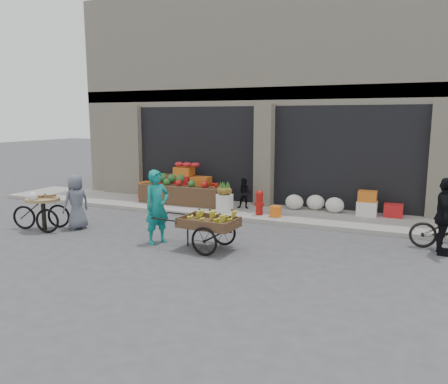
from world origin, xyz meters
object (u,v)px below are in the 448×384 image
at_px(cyclist, 444,217).
at_px(seated_person, 244,193).
at_px(orange_bucket, 276,211).
at_px(banana_cart, 207,221).
at_px(vendor_grey, 76,202).
at_px(pineapple_bin, 225,203).
at_px(tricycle_cart, 43,208).
at_px(fire_hydrant, 259,202).
at_px(vendor_woman, 157,207).

bearing_deg(cyclist, seated_person, 65.48).
relative_size(orange_bucket, cyclist, 0.20).
relative_size(banana_cart, cyclist, 1.31).
distance_m(seated_person, vendor_grey, 4.88).
relative_size(pineapple_bin, tricycle_cart, 0.36).
bearing_deg(banana_cart, seated_person, 102.68).
xyz_separation_m(fire_hydrant, orange_bucket, (0.50, -0.05, -0.23)).
height_order(banana_cart, vendor_woman, vendor_woman).
bearing_deg(vendor_woman, cyclist, -49.36).
bearing_deg(orange_bucket, fire_hydrant, 174.29).
bearing_deg(seated_person, tricycle_cart, -144.55).
distance_m(fire_hydrant, vendor_woman, 3.52).
xyz_separation_m(pineapple_bin, vendor_woman, (-0.26, -3.28, 0.48)).
distance_m(fire_hydrant, tricycle_cart, 5.78).
relative_size(pineapple_bin, seated_person, 0.56).
relative_size(orange_bucket, banana_cart, 0.15).
relative_size(banana_cart, vendor_grey, 1.51).
xyz_separation_m(banana_cart, cyclist, (4.71, 1.65, 0.18)).
bearing_deg(pineapple_bin, tricycle_cart, -136.12).
relative_size(seated_person, banana_cart, 0.43).
height_order(pineapple_bin, vendor_woman, vendor_woman).
xyz_separation_m(pineapple_bin, banana_cart, (1.00, -3.28, 0.27)).
xyz_separation_m(fire_hydrant, tricycle_cart, (-4.68, -3.39, 0.06)).
height_order(orange_bucket, cyclist, cyclist).
bearing_deg(orange_bucket, pineapple_bin, 176.42).
distance_m(orange_bucket, banana_cart, 3.25).
distance_m(fire_hydrant, seated_person, 0.96).
height_order(pineapple_bin, fire_hydrant, fire_hydrant).
relative_size(fire_hydrant, banana_cart, 0.33).
bearing_deg(vendor_grey, seated_person, 157.31).
bearing_deg(banana_cart, tricycle_cart, -174.03).
bearing_deg(fire_hydrant, vendor_woman, -112.76).
bearing_deg(orange_bucket, vendor_grey, -146.84).
bearing_deg(pineapple_bin, seated_person, 56.31).
bearing_deg(tricycle_cart, seated_person, 30.00).
bearing_deg(tricycle_cart, orange_bucket, 17.39).
bearing_deg(vendor_grey, orange_bucket, 142.55).
relative_size(vendor_woman, vendor_grey, 1.20).
distance_m(banana_cart, vendor_woman, 1.27).
bearing_deg(vendor_woman, vendor_grey, 109.31).
bearing_deg(pineapple_bin, fire_hydrant, -2.60).
relative_size(seated_person, vendor_grey, 0.65).
bearing_deg(vendor_grey, tricycle_cart, -39.88).
relative_size(tricycle_cart, vendor_grey, 1.03).
relative_size(orange_bucket, tricycle_cart, 0.22).
height_order(fire_hydrant, tricycle_cart, tricycle_cart).
xyz_separation_m(orange_bucket, vendor_grey, (-4.47, -2.92, 0.44)).
xyz_separation_m(pineapple_bin, tricycle_cart, (-3.58, -3.44, 0.20)).
relative_size(pineapple_bin, banana_cart, 0.24).
bearing_deg(vendor_woman, tricycle_cart, 117.85).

